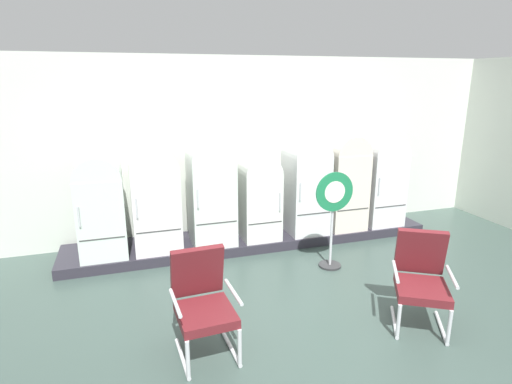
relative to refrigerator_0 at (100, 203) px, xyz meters
The scene contains 13 objects.
ground 3.84m from the refrigerator_0, 52.19° to the right, with size 12.00×10.00×0.05m, color #374943.
back_wall 2.46m from the refrigerator_0, 17.58° to the left, with size 11.76×0.12×2.97m.
display_plinth 2.43m from the refrigerator_0, ahead, with size 5.90×0.95×0.15m, color #2C2933.
refrigerator_0 is the anchor object (origin of this frame).
refrigerator_1 0.75m from the refrigerator_0, ahead, with size 0.67×0.70×1.56m.
refrigerator_2 1.59m from the refrigerator_0, ahead, with size 0.65×0.72×1.65m.
refrigerator_3 2.34m from the refrigerator_0, ahead, with size 0.58×0.66×1.36m.
refrigerator_4 3.15m from the refrigerator_0, ahead, with size 0.62×0.70×1.59m.
refrigerator_5 3.84m from the refrigerator_0, ahead, with size 0.61×0.63×1.59m.
refrigerator_6 4.56m from the refrigerator_0, ahead, with size 0.64×0.71×1.56m.
armchair_left 2.62m from the refrigerator_0, 67.50° to the right, with size 0.62×0.73×1.02m.
armchair_right 4.27m from the refrigerator_0, 38.29° to the right, with size 0.81×0.87×1.02m.
sign_stand 3.27m from the refrigerator_0, 19.79° to the right, with size 0.55×0.32×1.40m.
Camera 1 is at (-1.89, -3.04, 2.62)m, focal length 29.11 mm.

